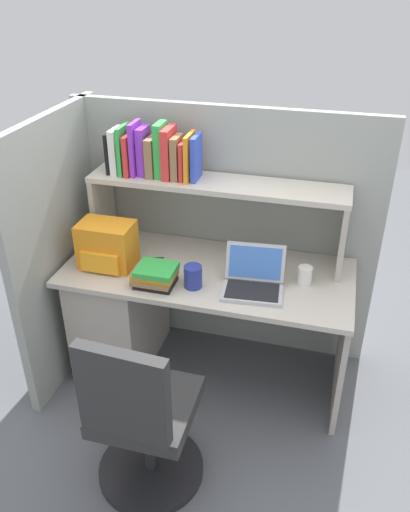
% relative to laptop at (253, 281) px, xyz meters
% --- Properties ---
extents(ground_plane, '(8.00, 8.00, 0.00)m').
position_rel_laptop_xyz_m(ground_plane, '(-0.28, 0.12, -0.78)').
color(ground_plane, '#595B60').
extents(desk, '(1.60, 0.70, 0.73)m').
position_rel_laptop_xyz_m(desk, '(-0.67, 0.12, -0.38)').
color(desk, beige).
rests_on(desk, ground_plane).
extents(cubicle_partition_rear, '(1.84, 0.05, 1.55)m').
position_rel_laptop_xyz_m(cubicle_partition_rear, '(-0.28, 0.50, -0.01)').
color(cubicle_partition_rear, '#939991').
rests_on(cubicle_partition_rear, ground_plane).
extents(cubicle_partition_left, '(0.05, 1.06, 1.55)m').
position_rel_laptop_xyz_m(cubicle_partition_left, '(-1.13, 0.07, -0.01)').
color(cubicle_partition_left, '#939991').
rests_on(cubicle_partition_left, ground_plane).
extents(overhead_hutch, '(1.44, 0.28, 0.45)m').
position_rel_laptop_xyz_m(overhead_hutch, '(-0.28, 0.32, 0.30)').
color(overhead_hutch, '#B3A99C').
rests_on(overhead_hutch, desk).
extents(reference_books_on_shelf, '(0.52, 0.18, 0.30)m').
position_rel_laptop_xyz_m(reference_books_on_shelf, '(-0.64, 0.31, 0.53)').
color(reference_books_on_shelf, black).
rests_on(reference_books_on_shelf, overhead_hutch).
extents(laptop, '(0.33, 0.29, 0.22)m').
position_rel_laptop_xyz_m(laptop, '(0.00, 0.00, 0.00)').
color(laptop, '#B7BABF').
rests_on(laptop, desk).
extents(backpack, '(0.30, 0.22, 0.25)m').
position_rel_laptop_xyz_m(backpack, '(-0.83, 0.03, 0.07)').
color(backpack, orange).
rests_on(backpack, desk).
extents(computer_mouse, '(0.09, 0.12, 0.03)m').
position_rel_laptop_xyz_m(computer_mouse, '(-0.55, 0.08, -0.03)').
color(computer_mouse, '#262628').
rests_on(computer_mouse, desk).
extents(paper_cup, '(0.08, 0.08, 0.10)m').
position_rel_laptop_xyz_m(paper_cup, '(0.25, 0.13, -0.00)').
color(paper_cup, white).
rests_on(paper_cup, desk).
extents(snack_canister, '(0.10, 0.10, 0.12)m').
position_rel_laptop_xyz_m(snack_canister, '(-0.31, -0.06, 0.01)').
color(snack_canister, navy).
rests_on(snack_canister, desk).
extents(desk_book_stack, '(0.22, 0.19, 0.10)m').
position_rel_laptop_xyz_m(desk_book_stack, '(-0.51, -0.09, 0.00)').
color(desk_book_stack, black).
rests_on(desk_book_stack, desk).
extents(office_chair, '(0.52, 0.52, 0.93)m').
position_rel_laptop_xyz_m(office_chair, '(-0.36, -0.73, -0.39)').
color(office_chair, black).
rests_on(office_chair, ground_plane).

